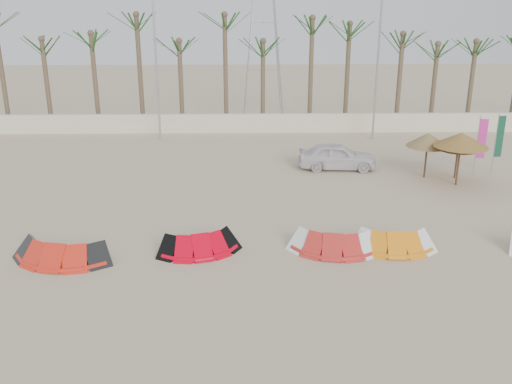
{
  "coord_description": "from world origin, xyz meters",
  "views": [
    {
      "loc": [
        -0.46,
        -16.58,
        9.33
      ],
      "look_at": [
        0.0,
        6.0,
        1.3
      ],
      "focal_mm": 40.0,
      "sensor_mm": 36.0,
      "label": 1
    }
  ],
  "objects_px": {
    "kite_red_right": "(332,239)",
    "parasol_left": "(428,140)",
    "kite_red_mid": "(200,240)",
    "kite_red_left": "(63,247)",
    "kite_orange": "(392,238)",
    "parasol_right": "(459,143)",
    "car": "(337,156)",
    "parasol_mid": "(461,140)"
  },
  "relations": [
    {
      "from": "kite_red_left",
      "to": "kite_red_mid",
      "type": "distance_m",
      "value": 5.01
    },
    {
      "from": "kite_red_left",
      "to": "kite_red_mid",
      "type": "relative_size",
      "value": 1.15
    },
    {
      "from": "kite_red_right",
      "to": "kite_orange",
      "type": "relative_size",
      "value": 1.11
    },
    {
      "from": "kite_orange",
      "to": "car",
      "type": "distance_m",
      "value": 10.26
    },
    {
      "from": "kite_red_right",
      "to": "car",
      "type": "relative_size",
      "value": 0.82
    },
    {
      "from": "kite_red_mid",
      "to": "parasol_left",
      "type": "height_order",
      "value": "parasol_left"
    },
    {
      "from": "kite_red_mid",
      "to": "car",
      "type": "bearing_deg",
      "value": 56.65
    },
    {
      "from": "kite_red_left",
      "to": "parasol_mid",
      "type": "xyz_separation_m",
      "value": [
        17.36,
        7.97,
        1.94
      ]
    },
    {
      "from": "parasol_left",
      "to": "parasol_mid",
      "type": "height_order",
      "value": "parasol_mid"
    },
    {
      "from": "parasol_mid",
      "to": "parasol_right",
      "type": "relative_size",
      "value": 1.22
    },
    {
      "from": "kite_red_left",
      "to": "kite_orange",
      "type": "xyz_separation_m",
      "value": [
        12.29,
        0.64,
        -0.0
      ]
    },
    {
      "from": "kite_red_mid",
      "to": "kite_orange",
      "type": "bearing_deg",
      "value": 0.42
    },
    {
      "from": "parasol_left",
      "to": "parasol_mid",
      "type": "distance_m",
      "value": 1.81
    },
    {
      "from": "parasol_right",
      "to": "kite_red_mid",
      "type": "bearing_deg",
      "value": -146.09
    },
    {
      "from": "kite_red_right",
      "to": "kite_orange",
      "type": "height_order",
      "value": "same"
    },
    {
      "from": "kite_red_mid",
      "to": "parasol_right",
      "type": "bearing_deg",
      "value": 33.91
    },
    {
      "from": "parasol_right",
      "to": "kite_red_right",
      "type": "bearing_deg",
      "value": -132.14
    },
    {
      "from": "parasol_right",
      "to": "kite_orange",
      "type": "bearing_deg",
      "value": -122.49
    },
    {
      "from": "kite_red_left",
      "to": "kite_red_right",
      "type": "relative_size",
      "value": 1.1
    },
    {
      "from": "kite_orange",
      "to": "parasol_mid",
      "type": "xyz_separation_m",
      "value": [
        5.07,
        7.33,
        1.95
      ]
    },
    {
      "from": "parasol_right",
      "to": "kite_red_left",
      "type": "bearing_deg",
      "value": -152.69
    },
    {
      "from": "kite_red_left",
      "to": "parasol_right",
      "type": "height_order",
      "value": "parasol_right"
    },
    {
      "from": "kite_red_left",
      "to": "parasol_right",
      "type": "xyz_separation_m",
      "value": [
        17.71,
        9.15,
        1.44
      ]
    },
    {
      "from": "kite_red_left",
      "to": "car",
      "type": "distance_m",
      "value": 16.01
    },
    {
      "from": "kite_red_mid",
      "to": "kite_red_right",
      "type": "distance_m",
      "value": 4.99
    },
    {
      "from": "kite_red_right",
      "to": "parasol_mid",
      "type": "relative_size",
      "value": 1.28
    },
    {
      "from": "kite_red_left",
      "to": "car",
      "type": "xyz_separation_m",
      "value": [
        11.75,
        10.87,
        0.3
      ]
    },
    {
      "from": "parasol_left",
      "to": "kite_orange",
      "type": "bearing_deg",
      "value": -114.02
    },
    {
      "from": "kite_orange",
      "to": "parasol_mid",
      "type": "relative_size",
      "value": 1.15
    },
    {
      "from": "parasol_right",
      "to": "parasol_left",
      "type": "bearing_deg",
      "value": 176.1
    },
    {
      "from": "car",
      "to": "kite_red_left",
      "type": "bearing_deg",
      "value": 136.57
    },
    {
      "from": "parasol_mid",
      "to": "kite_red_mid",
      "type": "bearing_deg",
      "value": -149.21
    },
    {
      "from": "kite_red_left",
      "to": "kite_red_mid",
      "type": "bearing_deg",
      "value": 6.69
    },
    {
      "from": "kite_orange",
      "to": "parasol_mid",
      "type": "height_order",
      "value": "parasol_mid"
    },
    {
      "from": "kite_red_left",
      "to": "kite_orange",
      "type": "distance_m",
      "value": 12.31
    },
    {
      "from": "kite_orange",
      "to": "parasol_left",
      "type": "relative_size",
      "value": 1.31
    },
    {
      "from": "parasol_mid",
      "to": "parasol_right",
      "type": "xyz_separation_m",
      "value": [
        0.35,
        1.18,
        -0.5
      ]
    },
    {
      "from": "kite_orange",
      "to": "parasol_right",
      "type": "distance_m",
      "value": 10.19
    },
    {
      "from": "kite_red_mid",
      "to": "kite_red_left",
      "type": "bearing_deg",
      "value": -173.31
    },
    {
      "from": "parasol_left",
      "to": "kite_red_right",
      "type": "bearing_deg",
      "value": -125.43
    },
    {
      "from": "parasol_mid",
      "to": "parasol_left",
      "type": "bearing_deg",
      "value": 133.75
    },
    {
      "from": "kite_red_right",
      "to": "parasol_left",
      "type": "distance_m",
      "value": 10.76
    }
  ]
}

